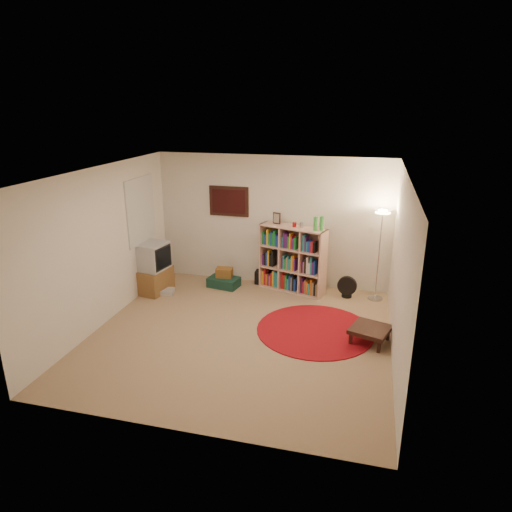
{
  "coord_description": "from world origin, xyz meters",
  "views": [
    {
      "loc": [
        1.77,
        -6.03,
        3.42
      ],
      "look_at": [
        0.1,
        0.6,
        1.1
      ],
      "focal_mm": 32.0,
      "sensor_mm": 36.0,
      "label": 1
    }
  ],
  "objects": [
    {
      "name": "paper_towel",
      "position": [
        -0.12,
        2.1,
        0.11
      ],
      "size": [
        0.13,
        0.13,
        0.22
      ],
      "rotation": [
        0.0,
        0.0,
        -0.23
      ],
      "color": "silver",
      "rests_on": "ground"
    },
    {
      "name": "bookshelf",
      "position": [
        0.45,
        1.95,
        0.61
      ],
      "size": [
        1.31,
        0.71,
        1.51
      ],
      "rotation": [
        0.0,
        0.0,
        -0.3
      ],
      "color": "#D2A08C",
      "rests_on": "ground"
    },
    {
      "name": "room",
      "position": [
        -0.05,
        0.05,
        1.26
      ],
      "size": [
        4.54,
        4.54,
        2.54
      ],
      "color": "#9E7E5D",
      "rests_on": "ground"
    },
    {
      "name": "floor_lamp",
      "position": [
        2.02,
        1.91,
        1.39
      ],
      "size": [
        0.38,
        0.38,
        1.67
      ],
      "rotation": [
        0.0,
        0.0,
        -0.18
      ],
      "color": "#BCBCC1",
      "rests_on": "ground"
    },
    {
      "name": "suitcase",
      "position": [
        -0.85,
        1.79,
        0.09
      ],
      "size": [
        0.63,
        0.47,
        0.19
      ],
      "rotation": [
        0.0,
        0.0,
        -0.18
      ],
      "color": "#13342A",
      "rests_on": "ground"
    },
    {
      "name": "side_table",
      "position": [
        1.94,
        0.25,
        0.2
      ],
      "size": [
        0.67,
        0.67,
        0.25
      ],
      "rotation": [
        0.0,
        0.0,
        -0.32
      ],
      "color": "black",
      "rests_on": "ground"
    },
    {
      "name": "red_rug",
      "position": [
        1.11,
        0.43,
        0.01
      ],
      "size": [
        1.84,
        1.84,
        0.02
      ],
      "color": "maroon",
      "rests_on": "ground"
    },
    {
      "name": "wicker_basket",
      "position": [
        -0.85,
        1.84,
        0.27
      ],
      "size": [
        0.33,
        0.25,
        0.18
      ],
      "rotation": [
        0.0,
        0.0,
        0.09
      ],
      "color": "brown",
      "rests_on": "suitcase"
    },
    {
      "name": "duffel_bag",
      "position": [
        -0.11,
        2.2,
        0.13
      ],
      "size": [
        0.38,
        0.33,
        0.26
      ],
      "rotation": [
        0.0,
        0.0,
        0.04
      ],
      "color": "black",
      "rests_on": "ground"
    },
    {
      "name": "dvd_box",
      "position": [
        -1.79,
        1.18,
        0.05
      ],
      "size": [
        0.33,
        0.29,
        0.09
      ],
      "rotation": [
        0.0,
        0.0,
        0.2
      ],
      "color": "#B8B8BD",
      "rests_on": "ground"
    },
    {
      "name": "tv_stand",
      "position": [
        -2.03,
        1.25,
        0.46
      ],
      "size": [
        0.56,
        0.72,
        0.96
      ],
      "rotation": [
        0.0,
        0.0,
        -0.17
      ],
      "color": "brown",
      "rests_on": "ground"
    },
    {
      "name": "floor_fan",
      "position": [
        1.5,
        1.87,
        0.2
      ],
      "size": [
        0.36,
        0.2,
        0.4
      ],
      "rotation": [
        0.0,
        0.0,
        -0.1
      ],
      "color": "black",
      "rests_on": "ground"
    }
  ]
}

